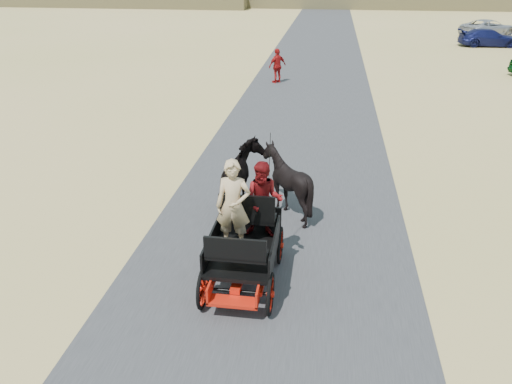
# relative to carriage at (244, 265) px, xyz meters

# --- Properties ---
(ground) EXTENTS (140.00, 140.00, 0.00)m
(ground) POSITION_rel_carriage_xyz_m (0.45, 0.21, -0.36)
(ground) COLOR tan
(road) EXTENTS (6.00, 140.00, 0.01)m
(road) POSITION_rel_carriage_xyz_m (0.45, 0.21, -0.35)
(road) COLOR #38383A
(road) RESTS_ON ground
(ridge_near) EXTENTS (40.00, 4.00, 1.60)m
(ridge_near) POSITION_rel_carriage_xyz_m (-29.55, 58.21, 0.44)
(ridge_near) COLOR brown
(ridge_near) RESTS_ON ground
(carriage) EXTENTS (1.30, 2.40, 0.72)m
(carriage) POSITION_rel_carriage_xyz_m (0.00, 0.00, 0.00)
(carriage) COLOR black
(carriage) RESTS_ON ground
(horse_left) EXTENTS (0.91, 2.01, 1.70)m
(horse_left) POSITION_rel_carriage_xyz_m (-0.55, 3.00, 0.49)
(horse_left) COLOR black
(horse_left) RESTS_ON ground
(horse_right) EXTENTS (1.37, 1.54, 1.70)m
(horse_right) POSITION_rel_carriage_xyz_m (0.55, 3.00, 0.49)
(horse_right) COLOR black
(horse_right) RESTS_ON ground
(driver_man) EXTENTS (0.66, 0.43, 1.80)m
(driver_man) POSITION_rel_carriage_xyz_m (-0.20, 0.05, 1.26)
(driver_man) COLOR tan
(driver_man) RESTS_ON carriage
(passenger_woman) EXTENTS (0.77, 0.60, 1.58)m
(passenger_woman) POSITION_rel_carriage_xyz_m (0.30, 0.60, 1.15)
(passenger_woman) COLOR #660C0F
(passenger_woman) RESTS_ON carriage
(pedestrian) EXTENTS (1.03, 0.99, 1.73)m
(pedestrian) POSITION_rel_carriage_xyz_m (-1.23, 17.45, 0.50)
(pedestrian) COLOR maroon
(pedestrian) RESTS_ON ground
(car_c) EXTENTS (4.30, 2.00, 1.22)m
(car_c) POSITION_rel_carriage_xyz_m (12.67, 31.41, 0.25)
(car_c) COLOR navy
(car_c) RESTS_ON ground
(car_d) EXTENTS (5.21, 4.55, 1.33)m
(car_d) POSITION_rel_carriage_xyz_m (14.02, 36.86, 0.31)
(car_d) COLOR #B2B2B7
(car_d) RESTS_ON ground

